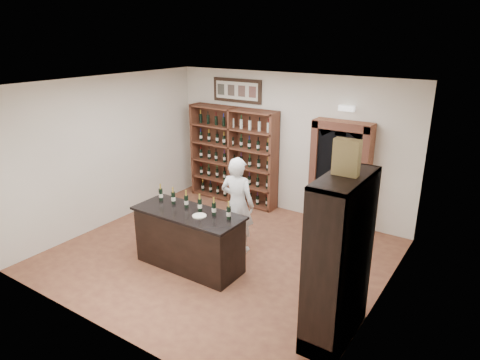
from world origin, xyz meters
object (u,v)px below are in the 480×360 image
(wine_shelf, at_px, (234,155))
(shopkeeper, at_px, (237,205))
(counter_bottle_0, at_px, (161,194))
(tasting_counter, at_px, (189,240))
(side_cabinet, at_px, (339,285))
(wine_crate, at_px, (347,157))

(wine_shelf, bearing_deg, shopkeeper, -54.14)
(counter_bottle_0, bearing_deg, tasting_counter, -10.51)
(wine_shelf, distance_m, side_cabinet, 5.02)
(tasting_counter, height_order, wine_crate, wine_crate)
(side_cabinet, bearing_deg, tasting_counter, 173.72)
(shopkeeper, relative_size, wine_crate, 4.07)
(tasting_counter, xyz_separation_m, shopkeeper, (0.33, 0.96, 0.38))
(counter_bottle_0, bearing_deg, side_cabinet, -7.17)
(counter_bottle_0, height_order, wine_crate, wine_crate)
(side_cabinet, height_order, shopkeeper, side_cabinet)
(tasting_counter, distance_m, wine_crate, 3.30)
(shopkeeper, bearing_deg, wine_crate, 145.64)
(wine_shelf, height_order, counter_bottle_0, wine_shelf)
(wine_shelf, distance_m, shopkeeper, 2.45)
(counter_bottle_0, xyz_separation_m, wine_crate, (3.39, -0.41, 1.31))
(tasting_counter, relative_size, side_cabinet, 0.85)
(wine_shelf, bearing_deg, side_cabinet, -40.21)
(wine_shelf, height_order, side_cabinet, same)
(counter_bottle_0, height_order, shopkeeper, shopkeeper)
(side_cabinet, xyz_separation_m, shopkeeper, (-2.40, 1.26, 0.12))
(counter_bottle_0, distance_m, wine_crate, 3.65)
(tasting_counter, bearing_deg, side_cabinet, -6.28)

